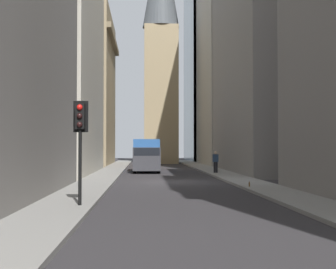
{
  "coord_description": "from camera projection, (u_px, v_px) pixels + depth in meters",
  "views": [
    {
      "loc": [
        -29.73,
        1.66,
        2.13
      ],
      "look_at": [
        10.95,
        -0.43,
        3.25
      ],
      "focal_mm": 51.08,
      "sensor_mm": 36.0,
      "label": 1
    }
  ],
  "objects": [
    {
      "name": "discarded_bottle",
      "position": [
        249.0,
        184.0,
        24.33
      ],
      "size": [
        0.07,
        0.07,
        0.27
      ],
      "color": "brown",
      "rests_on": "sidewalk_left"
    },
    {
      "name": "sidewalk_left",
      "position": [
        242.0,
        180.0,
        29.94
      ],
      "size": [
        90.0,
        2.2,
        0.14
      ],
      "primitive_type": "cube",
      "color": "gray",
      "rests_on": "ground_plane"
    },
    {
      "name": "ground_plane",
      "position": [
        170.0,
        182.0,
        29.71
      ],
      "size": [
        135.0,
        135.0,
        0.0
      ],
      "primitive_type": "plane",
      "color": "#302D30"
    },
    {
      "name": "delivery_truck",
      "position": [
        146.0,
        155.0,
        41.46
      ],
      "size": [
        6.46,
        2.25,
        2.84
      ],
      "color": "#285699",
      "rests_on": "ground_plane"
    },
    {
      "name": "sidewalk_right",
      "position": [
        97.0,
        181.0,
        29.48
      ],
      "size": [
        90.0,
        2.2,
        0.14
      ],
      "primitive_type": "cube",
      "color": "gray",
      "rests_on": "ground_plane"
    },
    {
      "name": "building_right_far",
      "position": [
        70.0,
        90.0,
        58.34
      ],
      "size": [
        16.16,
        10.5,
        18.3
      ],
      "color": "#9E8966",
      "rests_on": "ground_plane"
    },
    {
      "name": "pedestrian",
      "position": [
        216.0,
        161.0,
        37.86
      ],
      "size": [
        0.26,
        0.44,
        1.71
      ],
      "color": "black",
      "rests_on": "sidewalk_left"
    },
    {
      "name": "building_left_far",
      "position": [
        240.0,
        33.0,
        60.5
      ],
      "size": [
        18.15,
        10.0,
        33.23
      ],
      "color": "#B7B2A5",
      "rests_on": "ground_plane"
    },
    {
      "name": "church_spire",
      "position": [
        161.0,
        36.0,
        64.49
      ],
      "size": [
        4.94,
        4.94,
        32.91
      ],
      "color": "#9E8966",
      "rests_on": "ground_plane"
    },
    {
      "name": "building_right_midfar",
      "position": [
        33.0,
        17.0,
        38.44
      ],
      "size": [
        17.07,
        10.5,
        25.29
      ],
      "color": "beige",
      "rests_on": "ground_plane"
    },
    {
      "name": "building_left_midfar",
      "position": [
        285.0,
        13.0,
        41.42
      ],
      "size": [
        18.63,
        10.0,
        27.64
      ],
      "color": "gray",
      "rests_on": "ground_plane"
    },
    {
      "name": "traffic_light_foreground",
      "position": [
        80.0,
        128.0,
        16.54
      ],
      "size": [
        0.43,
        0.52,
        3.63
      ],
      "color": "black",
      "rests_on": "sidewalk_right"
    },
    {
      "name": "sedan_red",
      "position": [
        146.0,
        162.0,
        50.11
      ],
      "size": [
        4.3,
        1.78,
        1.42
      ],
      "color": "maroon",
      "rests_on": "ground_plane"
    }
  ]
}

